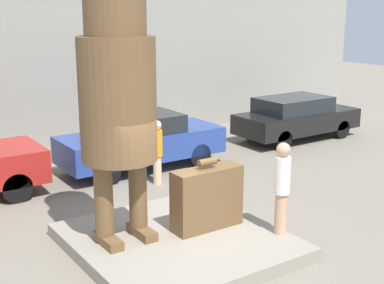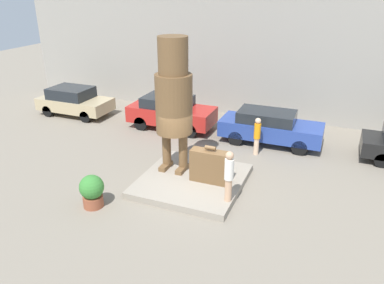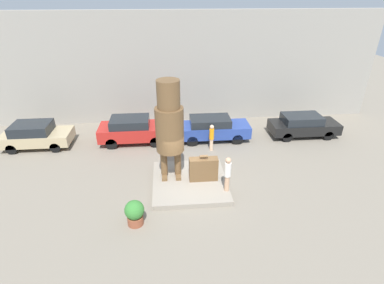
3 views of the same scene
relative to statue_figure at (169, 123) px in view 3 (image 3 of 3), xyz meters
name	(u,v)px [view 3 (image 3 of 3)]	position (x,y,z in m)	size (l,w,h in m)	color
ground_plane	(190,184)	(0.90, -0.47, -3.15)	(60.00, 60.00, 0.00)	gray
pedestal	(190,182)	(0.90, -0.47, -3.02)	(3.64, 3.79, 0.25)	gray
building_backdrop	(179,68)	(0.90, 8.07, 0.62)	(28.00, 0.60, 7.54)	gray
statue_figure	(169,123)	(0.00, 0.00, 0.00)	(1.34, 1.34, 4.96)	brown
giant_suitcase	(203,169)	(1.58, -0.47, -2.30)	(1.40, 0.47, 1.39)	brown
tourist	(228,173)	(2.56, -1.45, -1.93)	(0.30, 0.30, 1.76)	tan
parked_car_tan	(36,135)	(-8.10, 4.35, -2.34)	(4.03, 1.86, 1.54)	tan
parked_car_red	(133,129)	(-2.24, 4.44, -2.27)	(4.28, 1.83, 1.64)	#B2231E
parked_car_blue	(213,128)	(2.75, 4.34, -2.32)	(4.55, 1.71, 1.53)	#284293
parked_car_black	(303,125)	(8.75, 4.38, -2.37)	(4.39, 1.73, 1.46)	black
planter_pot	(135,212)	(-1.58, -3.09, -2.55)	(0.81, 0.81, 1.13)	brown
worker_hivis	(212,137)	(2.48, 2.96, -2.24)	(0.28, 0.28, 1.65)	beige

